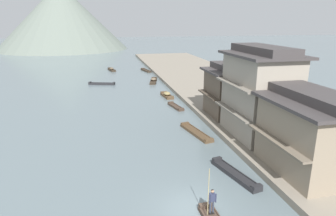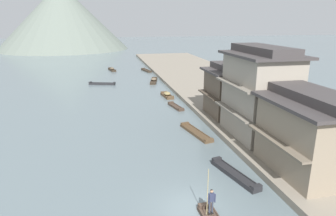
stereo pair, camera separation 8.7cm
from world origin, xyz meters
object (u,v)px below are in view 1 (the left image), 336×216
object	(u,v)px
boat_moored_second	(176,107)
house_waterfront_nearest	(312,133)
house_waterfront_tall	(228,90)
boat_midriver_upstream	(235,174)
boat_upstream_distant	(167,95)
boatman_person	(212,198)
boat_moored_far	(196,133)
boat_moored_third	(102,84)
boat_crossing_west	(112,69)
house_waterfront_second	(259,93)
boat_moored_nearest	(146,71)
boat_midriver_drifting	(153,81)

from	to	relation	value
boat_moored_second	house_waterfront_nearest	distance (m)	21.19
boat_moored_second	house_waterfront_nearest	xyz separation A→B (m)	(5.36, -20.22, 3.41)
house_waterfront_nearest	house_waterfront_tall	xyz separation A→B (m)	(-0.45, 14.17, 0.02)
boat_midriver_upstream	boat_upstream_distant	xyz separation A→B (m)	(0.19, 25.16, 0.14)
boatman_person	boat_moored_far	xyz separation A→B (m)	(3.45, 13.61, -1.31)
boat_upstream_distant	house_waterfront_tall	xyz separation A→B (m)	(4.81, -12.09, 3.25)
boat_midriver_upstream	house_waterfront_nearest	size ratio (longest dim) A/B	0.66
boatman_person	boat_moored_second	distance (m)	23.89
boat_moored_second	house_waterfront_nearest	bearing A→B (deg)	-75.16
boatman_person	boat_moored_third	size ratio (longest dim) A/B	0.61
boat_crossing_west	house_waterfront_second	size ratio (longest dim) A/B	0.49
boatman_person	boat_moored_second	bearing A→B (deg)	81.03
boat_midriver_upstream	house_waterfront_tall	xyz separation A→B (m)	(5.00, 13.07, 3.40)
boat_moored_third	house_waterfront_tall	bearing A→B (deg)	-58.26
boat_moored_nearest	boat_upstream_distant	bearing A→B (deg)	-90.97
house_waterfront_nearest	boat_upstream_distant	bearing A→B (deg)	101.32
boat_moored_nearest	house_waterfront_nearest	size ratio (longest dim) A/B	0.61
boat_moored_nearest	boat_midriver_upstream	size ratio (longest dim) A/B	0.94
boat_moored_second	boat_crossing_west	world-z (taller)	boat_crossing_west
boat_moored_nearest	house_waterfront_tall	xyz separation A→B (m)	(4.39, -36.99, 3.43)
boat_moored_nearest	boat_moored_second	bearing A→B (deg)	-90.97
boat_midriver_upstream	boat_upstream_distant	size ratio (longest dim) A/B	1.39
boat_moored_second	boat_moored_far	bearing A→B (deg)	-91.56
boat_midriver_upstream	house_waterfront_tall	size ratio (longest dim) A/B	0.85
boat_moored_far	house_waterfront_tall	bearing A→B (deg)	37.01
boat_midriver_upstream	boat_moored_third	bearing A→B (deg)	104.75
house_waterfront_nearest	boat_midriver_upstream	bearing A→B (deg)	168.59
boatman_person	boat_moored_third	distance (m)	41.73
house_waterfront_tall	boat_moored_far	bearing A→B (deg)	-142.99
house_waterfront_tall	boat_crossing_west	bearing A→B (deg)	107.21
boat_midriver_drifting	boat_crossing_west	bearing A→B (deg)	115.36
boat_crossing_west	house_waterfront_nearest	bearing A→B (deg)	-76.70
house_waterfront_second	boat_midriver_drifting	bearing A→B (deg)	99.43
boat_moored_third	house_waterfront_second	bearing A→B (deg)	-63.88
boat_moored_far	boat_midriver_drifting	distance (m)	27.89
boat_moored_nearest	boat_moored_third	xyz separation A→B (m)	(-10.30, -13.25, 0.01)
boat_moored_nearest	boat_midriver_upstream	bearing A→B (deg)	-90.70
boat_moored_nearest	boat_crossing_west	bearing A→B (deg)	162.24
boat_moored_third	boat_crossing_west	world-z (taller)	boat_crossing_west
boat_moored_second	boat_moored_far	xyz separation A→B (m)	(-0.27, -9.96, 0.00)
boat_moored_far	boat_midriver_upstream	distance (m)	9.17
boat_crossing_west	house_waterfront_tall	xyz separation A→B (m)	(12.24, -39.51, 3.30)
boat_moored_far	boat_upstream_distant	size ratio (longest dim) A/B	1.51
boat_moored_far	boatman_person	bearing A→B (deg)	-104.22
boat_moored_far	house_waterfront_tall	world-z (taller)	house_waterfront_tall
boat_moored_nearest	house_waterfront_second	world-z (taller)	house_waterfront_second
boat_upstream_distant	house_waterfront_nearest	size ratio (longest dim) A/B	0.47
boatman_person	boat_crossing_west	distance (m)	57.15
boat_moored_nearest	boat_moored_second	distance (m)	30.95
boatman_person	boat_moored_second	xyz separation A→B (m)	(3.72, 23.56, -1.31)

